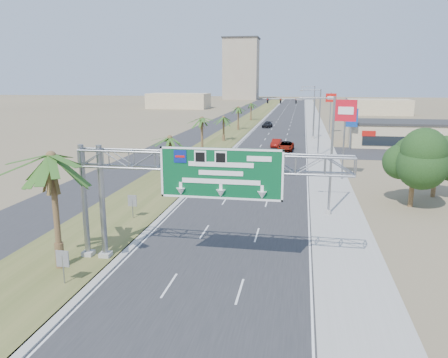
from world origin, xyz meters
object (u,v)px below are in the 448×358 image
object	(u,v)px
signal_mast	(303,114)
pole_sign_blue	(352,119)
car_mid_lane	(276,143)
pole_sign_red_near	(345,116)
palm_near	(51,157)
car_far	(267,125)
car_right_lane	(286,146)
sign_gantry	(196,170)
store_building	(400,134)
pole_sign_red_far	(331,101)
car_left_lane	(230,156)

from	to	relation	value
signal_mast	pole_sign_blue	distance (m)	14.13
signal_mast	car_mid_lane	size ratio (longest dim) A/B	2.47
signal_mast	pole_sign_red_near	xyz separation A→B (m)	(4.58, -35.73, 2.53)
palm_near	pole_sign_red_near	xyz separation A→B (m)	(18.95, 28.25, 0.45)
car_far	pole_sign_red_near	size ratio (longest dim) A/B	0.50
car_right_lane	pole_sign_blue	xyz separation A→B (m)	(10.47, 3.50, 4.27)
pole_sign_red_near	sign_gantry	bearing A→B (deg)	-112.33
signal_mast	store_building	world-z (taller)	signal_mast
signal_mast	pole_sign_red_near	world-z (taller)	pole_sign_red_near
pole_sign_red_near	pole_sign_blue	xyz separation A→B (m)	(3.25, 23.96, -2.39)
car_right_lane	car_far	xyz separation A→B (m)	(-5.87, 35.17, -0.04)
car_far	car_mid_lane	bearing A→B (deg)	-74.81
sign_gantry	car_mid_lane	world-z (taller)	sign_gantry
car_mid_lane	car_right_lane	xyz separation A→B (m)	(1.75, -3.57, 0.03)
pole_sign_red_far	palm_near	bearing A→B (deg)	-105.16
palm_near	car_right_lane	distance (m)	50.49
pole_sign_blue	car_left_lane	bearing A→B (deg)	-142.31
store_building	car_right_lane	world-z (taller)	store_building
signal_mast	palm_near	bearing A→B (deg)	-102.66
car_mid_lane	pole_sign_red_near	bearing A→B (deg)	-63.30
pole_sign_red_near	palm_near	bearing A→B (deg)	-123.86
car_far	sign_gantry	bearing A→B (deg)	-80.64
car_mid_lane	car_right_lane	size ratio (longest dim) A/B	0.80
palm_near	car_left_lane	bearing A→B (deg)	83.82
palm_near	car_far	xyz separation A→B (m)	(5.86, 83.88, -6.25)
sign_gantry	store_building	size ratio (longest dim) A/B	0.93
signal_mast	car_far	world-z (taller)	signal_mast
sign_gantry	signal_mast	xyz separation A→B (m)	(6.23, 62.05, -1.21)
car_right_lane	pole_sign_blue	world-z (taller)	pole_sign_blue
pole_sign_red_near	store_building	bearing A→B (deg)	67.62
car_right_lane	pole_sign_blue	size ratio (longest dim) A/B	0.75
store_building	car_left_lane	world-z (taller)	store_building
car_left_lane	car_mid_lane	bearing A→B (deg)	68.40
store_building	pole_sign_red_near	size ratio (longest dim) A/B	1.93
signal_mast	pole_sign_blue	bearing A→B (deg)	-56.36
car_mid_lane	sign_gantry	bearing A→B (deg)	-85.86
car_left_lane	car_far	distance (m)	45.66
signal_mast	pole_sign_red_far	distance (m)	11.63
car_mid_lane	pole_sign_blue	size ratio (longest dim) A/B	0.60
palm_near	pole_sign_red_far	bearing A→B (deg)	74.84
store_building	car_mid_lane	bearing A→B (deg)	-164.93
pole_sign_red_far	store_building	bearing A→B (deg)	-54.95
car_left_lane	pole_sign_red_near	bearing A→B (deg)	-33.08
car_right_lane	pole_sign_red_near	size ratio (longest dim) A/B	0.55
palm_near	car_mid_lane	size ratio (longest dim) A/B	2.01
car_mid_lane	pole_sign_red_far	size ratio (longest dim) A/B	0.48
store_building	palm_near	bearing A→B (deg)	-118.28
pole_sign_blue	pole_sign_red_far	xyz separation A→B (m)	(-2.17, 21.72, 1.90)
car_far	pole_sign_red_far	xyz separation A→B (m)	(14.17, -9.96, 6.21)
sign_gantry	signal_mast	distance (m)	62.37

